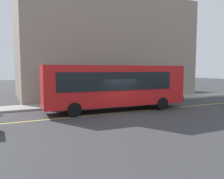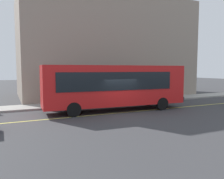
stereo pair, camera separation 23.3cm
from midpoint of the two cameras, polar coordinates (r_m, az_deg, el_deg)
The scene contains 8 objects.
ground at distance 16.72m, azimuth 1.37°, elevation -5.94°, with size 120.00×120.00×0.00m, color #38383A.
sidewalk at distance 21.10m, azimuth -4.68°, elevation -3.43°, with size 80.00×2.53×0.15m, color #9E9B93.
lane_centre_stripe at distance 16.72m, azimuth 1.37°, elevation -5.93°, with size 36.00×0.16×0.01m, color #D8D14C.
storefront_building at distance 28.81m, azimuth -2.59°, elevation 10.04°, with size 20.15×11.92×11.37m.
bus at distance 17.42m, azimuth 0.63°, elevation 1.10°, with size 11.25×3.14×3.50m.
traffic_light at distance 19.97m, azimuth -6.70°, elevation 3.15°, with size 0.30×0.52×3.20m.
pedestrian_by_curb at distance 23.71m, azimuth 8.88°, elevation 0.37°, with size 0.34×0.34×1.84m.
pedestrian_waiting at distance 25.73m, azimuth 14.00°, elevation 0.39°, with size 0.34×0.34×1.67m.
Camera 1 is at (-7.57, -14.56, 3.21)m, focal length 36.07 mm.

